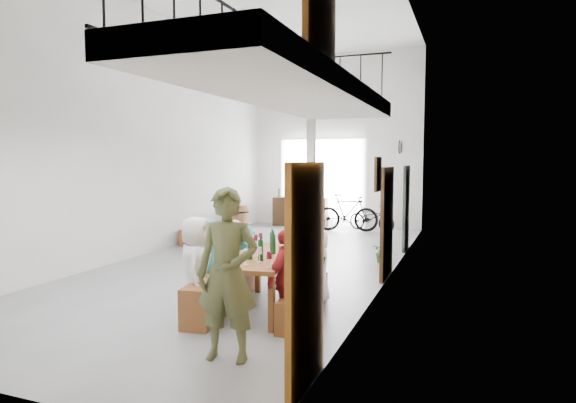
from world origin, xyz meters
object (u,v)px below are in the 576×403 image
at_px(oak_barrel, 240,219).
at_px(bicycle_near, 372,218).
at_px(bench_inner, 224,288).
at_px(tasting_table, 264,261).
at_px(serving_counter, 300,212).
at_px(side_bench, 198,234).
at_px(host_standing, 228,274).

distance_m(oak_barrel, bicycle_near, 3.96).
distance_m(bench_inner, oak_barrel, 7.28).
xyz_separation_m(tasting_table, bicycle_near, (-0.05, 8.21, -0.31)).
height_order(bench_inner, bicycle_near, bicycle_near).
distance_m(tasting_table, serving_counter, 8.88).
relative_size(side_bench, serving_counter, 0.83).
bearing_deg(serving_counter, host_standing, -77.95).
distance_m(tasting_table, side_bench, 6.06).
bearing_deg(oak_barrel, bicycle_near, 24.50).
xyz_separation_m(tasting_table, bench_inner, (-0.61, -0.04, -0.44)).
xyz_separation_m(bench_inner, side_bench, (-3.28, 4.66, -0.06)).
relative_size(serving_counter, host_standing, 0.95).
bearing_deg(host_standing, tasting_table, 92.00).
xyz_separation_m(tasting_table, side_bench, (-3.90, 4.61, -0.50)).
relative_size(oak_barrel, host_standing, 0.44).
xyz_separation_m(oak_barrel, serving_counter, (1.21, 1.97, 0.06)).
bearing_deg(bicycle_near, side_bench, 152.04).
height_order(tasting_table, oak_barrel, oak_barrel).
xyz_separation_m(oak_barrel, bicycle_near, (3.60, 1.64, -0.01)).
bearing_deg(serving_counter, bicycle_near, -10.86).
bearing_deg(bench_inner, serving_counter, 93.67).
bearing_deg(tasting_table, host_standing, -86.80).
height_order(tasting_table, bicycle_near, bicycle_near).
xyz_separation_m(side_bench, serving_counter, (1.46, 3.93, 0.26)).
bearing_deg(oak_barrel, tasting_table, -60.98).
height_order(bench_inner, serving_counter, serving_counter).
relative_size(side_bench, host_standing, 0.79).
bearing_deg(bicycle_near, bench_inner, -164.96).
bearing_deg(tasting_table, bench_inner, 176.08).
height_order(tasting_table, bench_inner, tasting_table).
xyz_separation_m(side_bench, bicycle_near, (3.85, 3.60, 0.20)).
distance_m(oak_barrel, serving_counter, 2.31).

